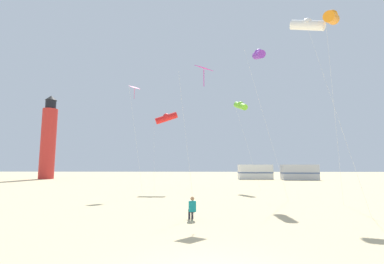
# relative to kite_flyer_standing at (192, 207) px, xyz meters

# --- Properties ---
(kite_flyer_standing) EXTENTS (0.43, 0.55, 1.16)m
(kite_flyer_standing) POSITION_rel_kite_flyer_standing_xyz_m (0.00, 0.00, 0.00)
(kite_flyer_standing) COLOR #147F84
(kite_flyer_standing) RESTS_ON ground
(kite_diamond_rainbow) EXTENTS (1.74, 1.74, 10.64)m
(kite_diamond_rainbow) POSITION_rel_kite_flyer_standing_xyz_m (-6.11, 11.83, 9.36)
(kite_diamond_rainbow) COLOR silver
(kite_diamond_rainbow) RESTS_ON ground
(kite_diamond_magenta) EXTENTS (2.26, 2.26, 9.02)m
(kite_diamond_magenta) POSITION_rel_kite_flyer_standing_xyz_m (0.60, 2.39, 7.84)
(kite_diamond_magenta) COLOR silver
(kite_diamond_magenta) RESTS_ON ground
(kite_tube_orange) EXTENTS (2.98, 3.20, 13.16)m
(kite_tube_orange) POSITION_rel_kite_flyer_standing_xyz_m (9.17, 3.11, 11.84)
(kite_tube_orange) COLOR silver
(kite_tube_orange) RESTS_ON ground
(kite_tube_lime) EXTENTS (2.82, 3.15, 10.37)m
(kite_tube_lime) POSITION_rel_kite_flyer_standing_xyz_m (5.17, 17.02, 9.06)
(kite_tube_lime) COLOR silver
(kite_tube_lime) RESTS_ON ground
(kite_tube_white) EXTENTS (3.17, 2.92, 13.74)m
(kite_tube_white) POSITION_rel_kite_flyer_standing_xyz_m (8.39, 5.06, 12.42)
(kite_tube_white) COLOR silver
(kite_tube_white) RESTS_ON ground
(kite_tube_violet) EXTENTS (3.16, 2.84, 13.21)m
(kite_tube_violet) POSITION_rel_kite_flyer_standing_xyz_m (5.65, 9.04, 11.89)
(kite_tube_violet) COLOR silver
(kite_tube_violet) RESTS_ON ground
(kite_tube_scarlet) EXTENTS (2.83, 2.49, 8.59)m
(kite_tube_scarlet) POSITION_rel_kite_flyer_standing_xyz_m (-3.30, 14.91, 7.27)
(kite_tube_scarlet) COLOR silver
(kite_tube_scarlet) RESTS_ON ground
(lighthouse_distant) EXTENTS (2.80, 2.80, 16.80)m
(lighthouse_distant) POSITION_rel_kite_flyer_standing_xyz_m (-29.97, 38.19, 7.22)
(lighthouse_distant) COLOR red
(lighthouse_distant) RESTS_ON ground
(rv_van_white) EXTENTS (6.52, 2.57, 2.80)m
(rv_van_white) POSITION_rel_kite_flyer_standing_xyz_m (11.03, 38.60, 0.78)
(rv_van_white) COLOR white
(rv_van_white) RESTS_ON ground
(rv_van_silver) EXTENTS (6.55, 2.65, 2.80)m
(rv_van_silver) POSITION_rel_kite_flyer_standing_xyz_m (18.66, 36.28, 0.78)
(rv_van_silver) COLOR #B7BABF
(rv_van_silver) RESTS_ON ground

